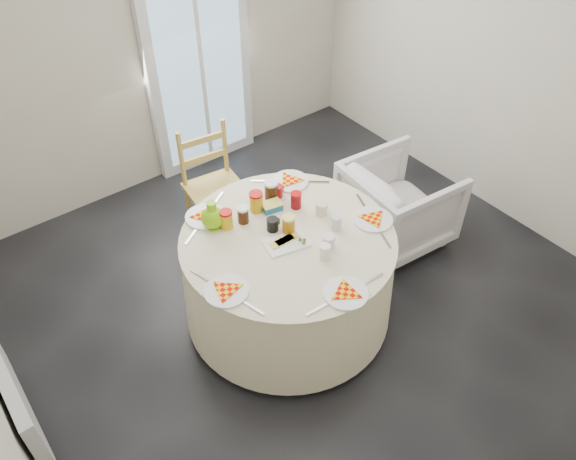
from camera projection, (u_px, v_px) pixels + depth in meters
floor at (302, 296)px, 4.18m from camera, size 4.00×4.00×0.00m
wall_back at (148, 38)px, 4.48m from camera, size 4.00×0.02×2.60m
wall_right at (512, 58)px, 4.21m from camera, size 0.02×4.00×2.60m
glass_door at (198, 57)px, 4.80m from camera, size 1.00×0.08×2.10m
radiator at (12, 389)px, 3.16m from camera, size 0.07×1.00×0.55m
table at (288, 276)px, 3.81m from camera, size 1.43×1.43×0.72m
wooden_chair at (216, 189)px, 4.37m from camera, size 0.47×0.45×0.96m
armchair at (399, 200)px, 4.40m from camera, size 0.76×0.80×0.76m
place_settings at (288, 234)px, 3.55m from camera, size 1.84×1.84×0.03m
jar_cluster at (260, 208)px, 3.66m from camera, size 0.60×0.40×0.16m
butter_tub at (272, 204)px, 3.74m from camera, size 0.15×0.12×0.05m
green_pitcher at (212, 211)px, 3.56m from camera, size 0.19×0.19×0.20m
cheese_platter at (286, 240)px, 3.50m from camera, size 0.31×0.23×0.04m
mugs_glasses at (306, 219)px, 3.58m from camera, size 0.60×0.60×0.11m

